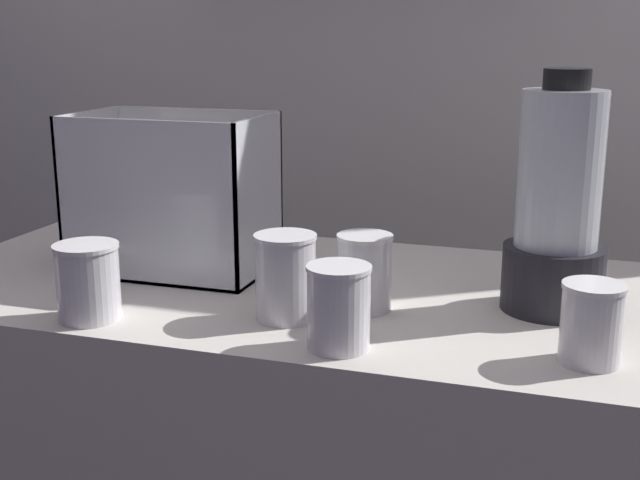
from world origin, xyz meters
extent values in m
cube|color=silver|center=(0.00, 0.77, 1.25)|extent=(2.60, 0.04, 2.50)
cube|color=white|center=(-0.28, 0.02, 0.90)|extent=(0.33, 0.21, 0.01)
cube|color=white|center=(-0.28, -0.08, 1.04)|extent=(0.33, 0.01, 0.28)
cube|color=white|center=(-0.28, 0.12, 1.04)|extent=(0.33, 0.01, 0.28)
cube|color=white|center=(-0.44, 0.02, 1.04)|extent=(0.01, 0.21, 0.28)
cube|color=white|center=(-0.12, 0.02, 1.04)|extent=(0.01, 0.21, 0.28)
cone|color=orange|center=(-0.31, 0.03, 0.92)|extent=(0.17, 0.12, 0.03)
cone|color=orange|center=(-0.24, 0.02, 0.92)|extent=(0.12, 0.16, 0.03)
cone|color=orange|center=(-0.34, 0.02, 0.92)|extent=(0.18, 0.06, 0.03)
cone|color=orange|center=(-0.26, 0.01, 0.92)|extent=(0.11, 0.13, 0.03)
cone|color=orange|center=(-0.29, 0.02, 0.96)|extent=(0.15, 0.13, 0.04)
cone|color=orange|center=(-0.33, 0.02, 0.96)|extent=(0.11, 0.17, 0.03)
cone|color=orange|center=(-0.27, 0.02, 0.95)|extent=(0.13, 0.16, 0.03)
cone|color=orange|center=(-0.35, 0.03, 0.95)|extent=(0.14, 0.10, 0.03)
cone|color=orange|center=(-0.23, 0.02, 1.00)|extent=(0.17, 0.12, 0.03)
cone|color=orange|center=(-0.23, 0.01, 0.97)|extent=(0.09, 0.14, 0.02)
cone|color=orange|center=(-0.26, 0.02, 0.98)|extent=(0.16, 0.12, 0.03)
cylinder|color=black|center=(0.37, 0.00, 0.95)|extent=(0.15, 0.15, 0.10)
cylinder|color=silver|center=(0.37, 0.00, 1.12)|extent=(0.12, 0.12, 0.23)
cylinder|color=maroon|center=(0.37, 0.00, 1.02)|extent=(0.11, 0.11, 0.04)
cylinder|color=black|center=(0.37, 0.00, 1.25)|extent=(0.07, 0.07, 0.03)
cylinder|color=white|center=(-0.28, -0.25, 0.95)|extent=(0.09, 0.09, 0.11)
cylinder|color=yellow|center=(-0.28, -0.25, 0.95)|extent=(0.08, 0.08, 0.10)
cylinder|color=white|center=(-0.28, -0.25, 1.01)|extent=(0.10, 0.10, 0.01)
cylinder|color=white|center=(0.00, -0.16, 0.96)|extent=(0.09, 0.09, 0.12)
cylinder|color=yellow|center=(0.00, -0.16, 0.94)|extent=(0.08, 0.08, 0.07)
cylinder|color=white|center=(0.00, -0.16, 1.03)|extent=(0.09, 0.09, 0.01)
cylinder|color=white|center=(0.10, -0.09, 0.96)|extent=(0.08, 0.08, 0.11)
cylinder|color=orange|center=(0.10, -0.09, 0.94)|extent=(0.08, 0.08, 0.08)
cylinder|color=white|center=(0.10, -0.09, 1.01)|extent=(0.09, 0.09, 0.01)
cylinder|color=white|center=(0.11, -0.25, 0.95)|extent=(0.08, 0.08, 0.11)
cylinder|color=orange|center=(0.11, -0.25, 0.94)|extent=(0.08, 0.08, 0.09)
cylinder|color=white|center=(0.11, -0.25, 1.01)|extent=(0.09, 0.09, 0.01)
cylinder|color=white|center=(0.43, -0.20, 0.95)|extent=(0.08, 0.08, 0.10)
cylinder|color=orange|center=(0.43, -0.20, 0.93)|extent=(0.07, 0.07, 0.06)
cylinder|color=white|center=(0.43, -0.20, 1.00)|extent=(0.08, 0.08, 0.01)
camera|label=1|loc=(0.40, -1.25, 1.32)|focal=46.14mm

